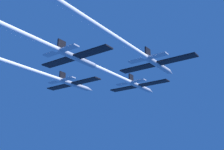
# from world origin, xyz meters

# --- Properties ---
(jet_lead) EXTENTS (15.22, 42.30, 2.52)m
(jet_lead) POSITION_xyz_m (0.27, -11.60, 0.68)
(jet_lead) COLOR #B2BAC6
(jet_left_wing) EXTENTS (15.22, 42.18, 2.52)m
(jet_left_wing) POSITION_xyz_m (-11.06, -22.27, 0.54)
(jet_left_wing) COLOR #B2BAC6
(jet_right_wing) EXTENTS (15.22, 38.26, 2.52)m
(jet_right_wing) POSITION_xyz_m (10.57, -20.70, 0.60)
(jet_right_wing) COLOR #B2BAC6
(jet_slot) EXTENTS (15.22, 45.62, 2.52)m
(jet_slot) POSITION_xyz_m (0.30, -34.97, 0.71)
(jet_slot) COLOR #B2BAC6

